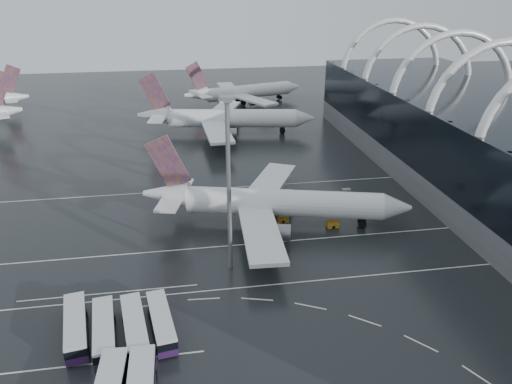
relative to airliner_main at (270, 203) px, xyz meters
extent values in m
plane|color=black|center=(-5.99, -19.81, -4.58)|extent=(420.00, 420.00, 0.00)
torus|color=white|center=(52.01, 8.19, 13.42)|extent=(33.80, 1.80, 33.80)
torus|color=white|center=(52.01, 27.19, 13.42)|extent=(33.80, 1.80, 33.80)
torus|color=white|center=(52.01, 46.19, 13.42)|extent=(33.80, 1.80, 33.80)
torus|color=white|center=(52.01, 65.19, 13.42)|extent=(33.80, 1.80, 33.80)
cube|color=silver|center=(-5.99, -21.81, -4.58)|extent=(120.00, 0.25, 0.01)
cube|color=silver|center=(-5.99, -7.81, -4.58)|extent=(120.00, 0.25, 0.01)
cube|color=silver|center=(-5.99, 20.19, -4.58)|extent=(120.00, 0.25, 0.01)
cube|color=silver|center=(-29.99, -35.81, -4.58)|extent=(28.00, 0.25, 0.01)
cube|color=silver|center=(-29.99, -19.81, -4.58)|extent=(28.00, 0.25, 0.01)
cylinder|color=white|center=(2.66, -0.70, 0.17)|extent=(38.98, 15.14, 5.40)
cone|color=white|center=(24.17, -6.37, 0.17)|extent=(6.78, 6.65, 5.40)
cone|color=white|center=(-20.64, 5.44, 1.10)|extent=(10.38, 7.60, 5.40)
cube|color=#3C1A6F|center=(-19.74, 5.21, 7.99)|extent=(8.82, 2.83, 11.45)
cube|color=white|center=(-18.84, 4.97, 1.10)|extent=(8.33, 17.28, 0.47)
cube|color=white|center=(-3.91, -11.01, -0.39)|extent=(7.64, 23.57, 0.75)
cube|color=white|center=(2.03, 11.50, -0.39)|extent=(16.31, 23.72, 0.75)
cylinder|color=slate|center=(-0.37, -8.57, -2.07)|extent=(5.76, 4.37, 3.17)
cylinder|color=slate|center=(3.90, 7.64, -2.07)|extent=(5.76, 4.37, 3.17)
cube|color=black|center=(-0.94, 0.25, -3.56)|extent=(12.33, 8.61, 2.05)
cylinder|color=white|center=(0.17, 64.69, 0.49)|extent=(40.48, 12.29, 5.77)
cone|color=white|center=(22.87, 60.90, 0.49)|extent=(6.83, 6.67, 5.77)
cone|color=white|center=(-24.50, 68.81, 1.48)|extent=(10.75, 7.32, 5.77)
cube|color=#3C1A6F|center=(-23.52, 68.64, 8.84)|extent=(9.54, 2.17, 12.22)
cube|color=white|center=(-22.54, 68.48, 1.48)|extent=(7.36, 18.39, 0.50)
cube|color=white|center=(-5.80, 53.09, -0.11)|extent=(8.05, 25.13, 0.80)
cube|color=white|center=(-1.71, 77.60, -0.11)|extent=(15.57, 25.67, 0.80)
cylinder|color=slate|center=(-2.29, 56.03, -1.90)|extent=(5.95, 4.23, 3.38)
cylinder|color=slate|center=(0.66, 73.68, -1.90)|extent=(5.95, 4.23, 3.38)
cube|color=black|center=(-3.76, 65.34, -3.49)|extent=(12.81, 8.24, 2.19)
cylinder|color=white|center=(11.72, 106.09, 0.04)|extent=(35.27, 15.16, 5.26)
cone|color=white|center=(31.20, 111.93, 0.04)|extent=(6.72, 6.60, 5.26)
cone|color=white|center=(-9.50, 99.72, 0.95)|extent=(10.19, 7.64, 5.26)
cube|color=#3C1A6F|center=(-8.63, 99.98, 7.66)|extent=(8.52, 3.03, 11.14)
cube|color=white|center=(-7.76, 100.24, 0.95)|extent=(8.59, 16.80, 0.45)
cube|color=white|center=(11.50, 94.19, -0.50)|extent=(16.45, 22.92, 0.73)
cube|color=white|center=(4.99, 115.90, -0.50)|extent=(8.18, 23.10, 0.73)
cylinder|color=slate|center=(13.20, 98.01, -2.13)|extent=(5.66, 4.38, 3.08)
cylinder|color=slate|center=(8.51, 113.64, -2.13)|extent=(5.66, 4.38, 3.08)
cube|color=black|center=(8.25, 105.04, -3.58)|extent=(12.09, 8.68, 1.99)
cone|color=white|center=(-72.16, 81.09, 1.69)|extent=(11.77, 9.39, 5.96)
cone|color=white|center=(-75.50, 106.13, 0.90)|extent=(10.15, 7.72, 5.21)
cube|color=#3C1A6F|center=(-76.36, 105.85, 7.54)|extent=(8.39, 3.18, 11.04)
cube|color=white|center=(-77.21, 105.57, 0.90)|extent=(8.83, 16.62, 0.45)
cube|color=#2F1542|center=(-33.29, -29.91, -3.70)|extent=(4.95, 13.07, 1.08)
cube|color=black|center=(-33.29, -29.91, -2.52)|extent=(4.96, 12.82, 1.28)
cube|color=silver|center=(-33.29, -29.91, -1.66)|extent=(4.95, 13.07, 0.44)
cylinder|color=black|center=(-31.26, -33.71, -4.09)|extent=(0.50, 1.03, 0.98)
cylinder|color=black|center=(-33.96, -34.17, -4.09)|extent=(0.50, 1.03, 0.98)
cylinder|color=black|center=(-32.63, -25.66, -4.09)|extent=(0.50, 1.03, 0.98)
cylinder|color=black|center=(-35.33, -26.12, -4.09)|extent=(0.50, 1.03, 0.98)
cube|color=#2F1542|center=(-29.30, -31.51, -3.71)|extent=(4.35, 12.84, 1.07)
cube|color=black|center=(-29.30, -31.51, -2.55)|extent=(4.37, 12.60, 1.26)
cube|color=silver|center=(-29.30, -31.51, -1.70)|extent=(4.35, 12.84, 0.44)
cylinder|color=black|center=(-27.47, -35.34, -4.10)|extent=(0.46, 1.00, 0.97)
cylinder|color=black|center=(-30.14, -35.68, -4.10)|extent=(0.46, 1.00, 0.97)
cylinder|color=black|center=(-28.47, -27.35, -4.10)|extent=(0.46, 1.00, 0.97)
cylinder|color=black|center=(-31.14, -27.68, -4.10)|extent=(0.46, 1.00, 0.97)
cube|color=#2F1542|center=(-25.19, -31.39, -3.71)|extent=(4.73, 12.93, 1.07)
cube|color=black|center=(-25.19, -31.39, -2.54)|extent=(4.74, 12.69, 1.27)
cube|color=silver|center=(-25.19, -31.39, -1.69)|extent=(4.73, 12.93, 0.44)
cylinder|color=black|center=(-23.23, -35.18, -4.10)|extent=(0.49, 1.01, 0.97)
cylinder|color=black|center=(-25.91, -35.60, -4.10)|extent=(0.49, 1.01, 0.97)
cylinder|color=black|center=(-24.47, -27.18, -4.10)|extent=(0.49, 1.01, 0.97)
cylinder|color=black|center=(-27.15, -27.60, -4.10)|extent=(0.49, 1.01, 0.97)
cube|color=#2F1542|center=(-21.57, -30.68, -3.75)|extent=(4.49, 12.35, 1.02)
cube|color=black|center=(-21.57, -30.68, -2.63)|extent=(4.51, 12.12, 1.21)
cube|color=silver|center=(-21.57, -30.68, -1.82)|extent=(4.49, 12.35, 0.42)
cylinder|color=black|center=(-19.71, -34.31, -4.12)|extent=(0.46, 0.97, 0.93)
cylinder|color=black|center=(-22.27, -34.70, -4.12)|extent=(0.46, 0.97, 0.93)
cylinder|color=black|center=(-20.88, -26.66, -4.12)|extent=(0.46, 0.97, 0.93)
cylinder|color=black|center=(-23.44, -27.05, -4.12)|extent=(0.46, 0.97, 0.93)
cylinder|color=black|center=(-25.80, -39.78, -4.06)|extent=(0.43, 1.07, 1.05)
cylinder|color=black|center=(-28.72, -39.62, -4.06)|extent=(0.43, 1.07, 1.05)
cylinder|color=black|center=(-22.30, -39.81, -4.06)|extent=(0.38, 1.05, 1.05)
cylinder|color=black|center=(-25.22, -39.78, -4.06)|extent=(0.38, 1.05, 1.05)
cylinder|color=gray|center=(-9.91, -15.15, 9.99)|extent=(0.73, 0.73, 29.15)
cube|color=gray|center=(-9.91, -15.15, 24.88)|extent=(2.29, 2.29, 0.83)
cube|color=white|center=(-9.91, -15.15, 24.57)|extent=(2.08, 2.08, 0.42)
cube|color=#AD7C17|center=(12.15, -3.61, -3.92)|extent=(2.42, 1.43, 1.32)
cube|color=slate|center=(20.45, 12.36, -4.05)|extent=(1.93, 1.14, 1.06)
cube|color=#AD7C17|center=(2.71, 0.36, -3.96)|extent=(2.28, 1.34, 1.24)
cube|color=slate|center=(23.59, 0.24, -3.89)|extent=(2.53, 1.49, 1.38)
cube|color=#AD7C17|center=(8.65, 8.78, -4.05)|extent=(1.97, 1.16, 1.07)
camera|label=1|loc=(-17.80, -89.36, 41.67)|focal=35.00mm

